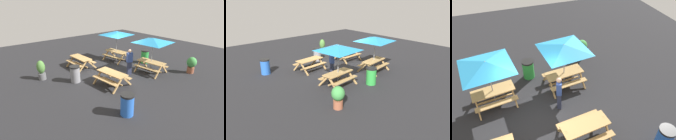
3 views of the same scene
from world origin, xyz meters
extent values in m
plane|color=#232326|center=(0.00, 0.00, 0.00)|extent=(24.00, 24.00, 0.00)
cube|color=tan|center=(1.96, 1.38, 0.74)|extent=(1.83, 0.78, 0.05)
cube|color=tan|center=(1.98, 0.83, 0.45)|extent=(1.81, 0.34, 0.04)
cube|color=tan|center=(1.93, 1.93, 0.45)|extent=(1.81, 0.34, 0.04)
cube|color=tan|center=(1.19, 0.98, 0.37)|extent=(0.09, 0.80, 0.81)
cube|color=tan|center=(1.16, 1.71, 0.37)|extent=(0.09, 0.80, 0.81)
cube|color=tan|center=(2.75, 1.05, 0.37)|extent=(0.09, 0.80, 0.81)
cube|color=tan|center=(2.72, 1.78, 0.37)|extent=(0.09, 0.80, 0.81)
cube|color=tan|center=(1.96, 1.38, 0.22)|extent=(1.56, 0.14, 0.06)
cube|color=tan|center=(-1.49, 1.41, 0.74)|extent=(1.86, 0.89, 0.05)
cube|color=tan|center=(-1.43, 0.86, 0.45)|extent=(1.82, 0.45, 0.04)
cube|color=tan|center=(-1.55, 1.96, 0.45)|extent=(1.82, 0.45, 0.04)
cube|color=tan|center=(-2.23, 0.96, 0.37)|extent=(0.14, 0.80, 0.81)
cube|color=tan|center=(-2.31, 1.69, 0.37)|extent=(0.14, 0.80, 0.81)
cube|color=tan|center=(-0.68, 1.13, 0.37)|extent=(0.14, 0.80, 0.81)
cube|color=tan|center=(-0.75, 1.85, 0.37)|extent=(0.14, 0.80, 0.81)
cube|color=tan|center=(-1.49, 1.41, 0.22)|extent=(1.56, 0.23, 0.06)
cube|color=tan|center=(-1.76, -1.71, 0.74)|extent=(1.86, 0.88, 0.05)
cube|color=tan|center=(-1.70, -2.25, 0.45)|extent=(1.82, 0.45, 0.04)
cube|color=tan|center=(-1.81, -1.16, 0.45)|extent=(1.82, 0.45, 0.04)
cube|color=tan|center=(-2.49, -2.15, 0.37)|extent=(0.14, 0.80, 0.81)
cube|color=tan|center=(-2.57, -1.42, 0.37)|extent=(0.14, 0.80, 0.81)
cube|color=tan|center=(-0.94, -1.99, 0.37)|extent=(0.14, 0.80, 0.81)
cube|color=tan|center=(-1.02, -1.26, 0.37)|extent=(0.14, 0.80, 0.81)
cube|color=tan|center=(-1.76, -1.71, 0.22)|extent=(1.56, 0.23, 0.06)
cylinder|color=gray|center=(-1.76, -1.71, 1.15)|extent=(0.04, 0.04, 2.30)
pyramid|color=#268CC6|center=(-1.76, -1.71, 2.16)|extent=(2.81, 2.81, 0.28)
cube|color=tan|center=(1.53, -1.56, 0.74)|extent=(1.88, 0.93, 0.05)
cube|color=tan|center=(1.60, -2.10, 0.45)|extent=(1.82, 0.49, 0.04)
cube|color=tan|center=(1.46, -1.01, 0.45)|extent=(1.82, 0.49, 0.04)
cube|color=tan|center=(0.81, -2.02, 0.37)|extent=(0.16, 0.80, 0.81)
cube|color=tan|center=(0.71, -1.30, 0.37)|extent=(0.16, 0.80, 0.81)
cube|color=tan|center=(2.35, -1.82, 0.37)|extent=(0.16, 0.80, 0.81)
cube|color=tan|center=(2.26, -1.09, 0.37)|extent=(0.16, 0.80, 0.81)
cube|color=tan|center=(1.53, -1.56, 0.22)|extent=(1.56, 0.27, 0.06)
cylinder|color=gray|center=(1.53, -1.56, 1.15)|extent=(0.04, 0.04, 2.30)
pyramid|color=#268CC6|center=(1.53, -1.56, 2.16)|extent=(2.80, 2.80, 0.28)
cylinder|color=blue|center=(-4.02, 2.70, 0.45)|extent=(0.56, 0.56, 0.90)
cylinder|color=black|center=(-4.02, 2.70, 0.94)|extent=(0.59, 0.59, 0.08)
cylinder|color=gray|center=(0.18, 2.81, 0.45)|extent=(0.56, 0.56, 0.90)
cylinder|color=black|center=(0.18, 2.81, 0.94)|extent=(0.59, 0.59, 0.08)
cylinder|color=green|center=(-0.26, -2.85, 0.45)|extent=(0.56, 0.56, 0.90)
cylinder|color=black|center=(-0.26, -2.85, 0.94)|extent=(0.59, 0.59, 0.08)
cylinder|color=#59595B|center=(1.76, 4.19, 0.20)|extent=(0.44, 0.44, 0.40)
ellipsoid|color=#4C7F38|center=(1.76, 4.19, 0.80)|extent=(0.47, 0.47, 0.79)
cylinder|color=#935138|center=(-3.49, -3.64, 0.20)|extent=(0.44, 0.44, 0.40)
ellipsoid|color=#3D8C42|center=(-3.49, -3.64, 0.74)|extent=(0.61, 0.61, 0.67)
cube|color=#2D334C|center=(-1.08, -0.38, 0.42)|extent=(0.26, 0.32, 0.85)
cube|color=#334C99|center=(-1.08, -0.38, 1.15)|extent=(0.33, 0.41, 0.60)
sphere|color=tan|center=(-1.08, -0.38, 1.56)|extent=(0.22, 0.22, 0.22)
camera|label=1|loc=(-8.32, 7.12, 4.58)|focal=28.00mm
camera|label=2|loc=(-9.33, -10.13, 5.00)|focal=35.00mm
camera|label=3|loc=(0.90, 5.86, 7.23)|focal=35.00mm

